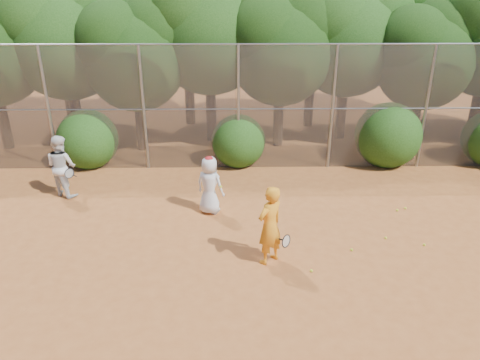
{
  "coord_description": "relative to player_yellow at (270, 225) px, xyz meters",
  "views": [
    {
      "loc": [
        -1.16,
        -8.46,
        6.03
      ],
      "look_at": [
        -1.0,
        2.5,
        1.1
      ],
      "focal_mm": 35.0,
      "sensor_mm": 36.0,
      "label": 1
    }
  ],
  "objects": [
    {
      "name": "bush_1",
      "position": [
        -0.62,
        5.86,
        -0.03
      ],
      "size": [
        1.8,
        1.8,
        1.8
      ],
      "primitive_type": "sphere",
      "color": "#1A4110",
      "rests_on": "ground"
    },
    {
      "name": "ball_4",
      "position": [
        1.98,
        0.39,
        -0.9
      ],
      "size": [
        0.07,
        0.07,
        0.07
      ],
      "primitive_type": "sphere",
      "color": "#CCDB27",
      "rests_on": "ground"
    },
    {
      "name": "tree_5",
      "position": [
        3.43,
        8.59,
        3.12
      ],
      "size": [
        4.51,
        3.92,
        6.17
      ],
      "color": "black",
      "rests_on": "ground"
    },
    {
      "name": "tree_1",
      "position": [
        -6.56,
        8.1,
        3.23
      ],
      "size": [
        4.64,
        4.03,
        6.35
      ],
      "color": "black",
      "rests_on": "ground"
    },
    {
      "name": "fence_back",
      "position": [
        0.26,
        5.56,
        1.12
      ],
      "size": [
        20.05,
        0.09,
        4.03
      ],
      "color": "gray",
      "rests_on": "ground"
    },
    {
      "name": "bush_2",
      "position": [
        4.38,
        5.86,
        0.17
      ],
      "size": [
        2.2,
        2.2,
        2.2
      ],
      "primitive_type": "sphere",
      "color": "#1A4110",
      "rests_on": "ground"
    },
    {
      "name": "ground",
      "position": [
        0.38,
        -0.44,
        -0.93
      ],
      "size": [
        80.0,
        80.0,
        0.0
      ],
      "primitive_type": "plane",
      "color": "#9C5223",
      "rests_on": "ground"
    },
    {
      "name": "ball_3",
      "position": [
        2.94,
        0.91,
        -0.9
      ],
      "size": [
        0.07,
        0.07,
        0.07
      ],
      "primitive_type": "sphere",
      "color": "#CCDB27",
      "rests_on": "ground"
    },
    {
      "name": "tree_4",
      "position": [
        0.93,
        7.79,
        2.83
      ],
      "size": [
        4.19,
        3.64,
        5.73
      ],
      "color": "black",
      "rests_on": "ground"
    },
    {
      "name": "tree_11",
      "position": [
        2.44,
        10.2,
        3.23
      ],
      "size": [
        4.64,
        4.03,
        6.35
      ],
      "color": "black",
      "rests_on": "ground"
    },
    {
      "name": "tree_12",
      "position": [
        6.94,
        10.8,
        3.58
      ],
      "size": [
        5.02,
        4.37,
        6.88
      ],
      "color": "black",
      "rests_on": "ground"
    },
    {
      "name": "ball_5",
      "position": [
        3.95,
        2.47,
        -0.9
      ],
      "size": [
        0.07,
        0.07,
        0.07
      ],
      "primitive_type": "sphere",
      "color": "#CCDB27",
      "rests_on": "ground"
    },
    {
      "name": "tree_10",
      "position": [
        -2.56,
        10.6,
        3.7
      ],
      "size": [
        5.15,
        4.48,
        7.06
      ],
      "color": "black",
      "rests_on": "ground"
    },
    {
      "name": "tree_9",
      "position": [
        -7.56,
        10.4,
        3.41
      ],
      "size": [
        4.83,
        4.2,
        6.62
      ],
      "color": "black",
      "rests_on": "ground"
    },
    {
      "name": "player_yellow",
      "position": [
        0.0,
        0.0,
        0.0
      ],
      "size": [
        0.87,
        0.79,
        1.86
      ],
      "rotation": [
        0.0,
        0.0,
        3.88
      ],
      "color": "orange",
      "rests_on": "ground"
    },
    {
      "name": "bush_0",
      "position": [
        -5.62,
        5.86,
        0.07
      ],
      "size": [
        2.0,
        2.0,
        2.0
      ],
      "primitive_type": "sphere",
      "color": "#1A4110",
      "rests_on": "ground"
    },
    {
      "name": "ball_1",
      "position": [
        3.69,
        2.35,
        -0.9
      ],
      "size": [
        0.07,
        0.07,
        0.07
      ],
      "primitive_type": "sphere",
      "color": "#CCDB27",
      "rests_on": "ground"
    },
    {
      "name": "player_white",
      "position": [
        -5.72,
        3.55,
        -0.02
      ],
      "size": [
        1.11,
        1.05,
        1.82
      ],
      "rotation": [
        0.0,
        0.0,
        2.59
      ],
      "color": "silver",
      "rests_on": "ground"
    },
    {
      "name": "tree_6",
      "position": [
        5.93,
        7.59,
        2.54
      ],
      "size": [
        3.86,
        3.36,
        5.29
      ],
      "color": "black",
      "rests_on": "ground"
    },
    {
      "name": "tree_2",
      "position": [
        -4.07,
        7.39,
        2.65
      ],
      "size": [
        3.99,
        3.47,
        5.47
      ],
      "color": "black",
      "rests_on": "ground"
    },
    {
      "name": "player_teen",
      "position": [
        -1.42,
        2.4,
        -0.12
      ],
      "size": [
        0.93,
        0.81,
        1.62
      ],
      "rotation": [
        0.0,
        0.0,
        2.67
      ],
      "color": "silver",
      "rests_on": "ground"
    },
    {
      "name": "ball_0",
      "position": [
        3.77,
        0.58,
        -0.9
      ],
      "size": [
        0.07,
        0.07,
        0.07
      ],
      "primitive_type": "sphere",
      "color": "#CCDB27",
      "rests_on": "ground"
    },
    {
      "name": "ball_2",
      "position": [
        0.9,
        -0.43,
        -0.9
      ],
      "size": [
        0.07,
        0.07,
        0.07
      ],
      "primitive_type": "sphere",
      "color": "#CCDB27",
      "rests_on": "ground"
    },
    {
      "name": "tree_3",
      "position": [
        -1.56,
        8.4,
        3.47
      ],
      "size": [
        4.89,
        4.26,
        6.7
      ],
      "color": "black",
      "rests_on": "ground"
    }
  ]
}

